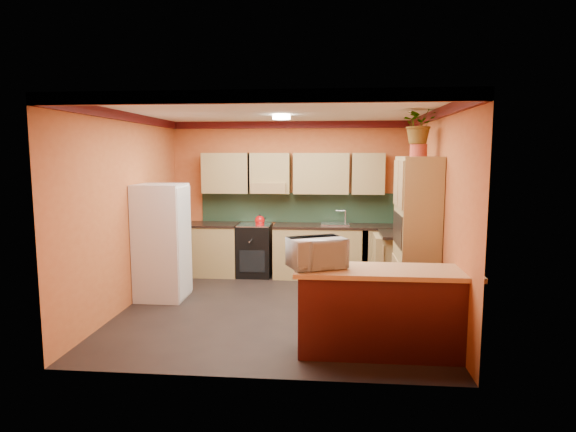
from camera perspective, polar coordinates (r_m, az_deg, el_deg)
The scene contains 15 objects.
room_shell at distance 6.74m, azimuth -0.88°, elevation 6.98°, with size 4.24×4.24×2.72m.
base_cabinets_back at distance 8.42m, azimuth 0.26°, elevation -4.24°, with size 3.65×0.60×0.88m, color tan.
countertop_back at distance 8.34m, azimuth 0.26°, elevation -1.14°, with size 3.65×0.62×0.04m, color black.
stove at distance 8.49m, azimuth -3.95°, elevation -4.05°, with size 0.58×0.58×0.91m, color black.
kettle at distance 8.34m, azimuth -3.36°, elevation -0.46°, with size 0.17×0.17×0.18m, color #B80C0C, non-canonical shape.
sink at distance 8.30m, azimuth 5.60°, elevation -0.97°, with size 0.48×0.40×0.03m, color silver.
base_cabinets_right at distance 7.71m, azimuth 13.08°, elevation -5.52°, with size 0.60×0.80×0.88m, color tan.
countertop_right at distance 7.62m, azimuth 13.18°, elevation -2.14°, with size 0.62×0.80×0.04m, color black.
fridge at distance 7.32m, azimuth -14.74°, elevation -2.97°, with size 0.68×0.66×1.70m, color silver.
pantry at distance 6.55m, azimuth 14.95°, elevation -2.40°, with size 0.48×0.90×2.10m, color tan.
fern_pot at distance 6.51m, azimuth 15.21°, elevation 7.52°, with size 0.22×0.22×0.16m, color #AE3A2A.
fern at distance 6.52m, azimuth 15.31°, elevation 10.53°, with size 0.47×0.41×0.52m, color tan.
breakfast_bar at distance 5.33m, azimuth 11.28°, elevation -11.30°, with size 1.80×0.55×0.88m, color #4E1712.
bar_top at distance 5.20m, azimuth 11.41°, elevation -6.43°, with size 1.90×0.65×0.05m, color tan.
microwave at distance 5.13m, azimuth 3.42°, elevation -4.37°, with size 0.58×0.39×0.32m, color silver.
Camera 1 is at (0.73, -6.42, 2.13)m, focal length 30.00 mm.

